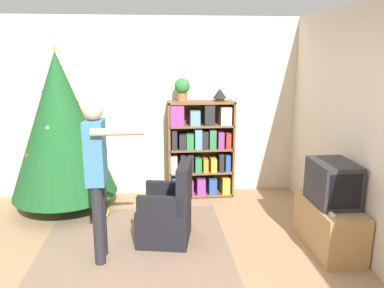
{
  "coord_description": "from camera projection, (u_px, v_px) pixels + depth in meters",
  "views": [
    {
      "loc": [
        0.08,
        -3.23,
        2.09
      ],
      "look_at": [
        0.49,
        1.01,
        1.05
      ],
      "focal_mm": 35.0,
      "sensor_mm": 36.0,
      "label": 1
    }
  ],
  "objects": [
    {
      "name": "wall_back",
      "position": [
        151.0,
        108.0,
        5.53
      ],
      "size": [
        8.0,
        0.1,
        2.6
      ],
      "color": "beige",
      "rests_on": "ground_plane"
    },
    {
      "name": "television",
      "position": [
        333.0,
        183.0,
        3.96
      ],
      "size": [
        0.41,
        0.55,
        0.46
      ],
      "color": "#28282D",
      "rests_on": "tv_stand"
    },
    {
      "name": "armchair",
      "position": [
        168.0,
        214.0,
        4.22
      ],
      "size": [
        0.67,
        0.66,
        0.92
      ],
      "rotation": [
        0.0,
        0.0,
        -1.76
      ],
      "color": "black",
      "rests_on": "ground_plane"
    },
    {
      "name": "bookshelf",
      "position": [
        200.0,
        149.0,
        5.49
      ],
      "size": [
        0.96,
        0.33,
        1.42
      ],
      "color": "brown",
      "rests_on": "ground_plane"
    },
    {
      "name": "christmas_tree",
      "position": [
        61.0,
        125.0,
        4.92
      ],
      "size": [
        1.38,
        1.38,
        2.19
      ],
      "color": "#4C3323",
      "rests_on": "ground_plane"
    },
    {
      "name": "ground_plane",
      "position": [
        152.0,
        275.0,
        3.61
      ],
      "size": [
        14.0,
        14.0,
        0.0
      ],
      "primitive_type": "plane",
      "color": "#9E7A56"
    },
    {
      "name": "potted_plant",
      "position": [
        182.0,
        88.0,
        5.27
      ],
      "size": [
        0.22,
        0.22,
        0.33
      ],
      "color": "#935B38",
      "rests_on": "bookshelf"
    },
    {
      "name": "area_rug",
      "position": [
        135.0,
        248.0,
        4.1
      ],
      "size": [
        2.06,
        2.17,
        0.01
      ],
      "color": "#7F6651",
      "rests_on": "ground_plane"
    },
    {
      "name": "book_pile_near_tree",
      "position": [
        102.0,
        214.0,
        4.91
      ],
      "size": [
        0.21,
        0.18,
        0.06
      ],
      "color": "#2D7A42",
      "rests_on": "ground_plane"
    },
    {
      "name": "tv_stand",
      "position": [
        329.0,
        225.0,
        4.08
      ],
      "size": [
        0.44,
        0.95,
        0.52
      ],
      "color": "tan",
      "rests_on": "ground_plane"
    },
    {
      "name": "standing_person",
      "position": [
        97.0,
        169.0,
        3.68
      ],
      "size": [
        0.63,
        0.47,
        1.66
      ],
      "rotation": [
        0.0,
        0.0,
        -1.57
      ],
      "color": "#232328",
      "rests_on": "ground_plane"
    },
    {
      "name": "table_lamp",
      "position": [
        220.0,
        94.0,
        5.34
      ],
      "size": [
        0.2,
        0.2,
        0.18
      ],
      "color": "#473828",
      "rests_on": "bookshelf"
    },
    {
      "name": "game_remote",
      "position": [
        331.0,
        213.0,
        3.73
      ],
      "size": [
        0.04,
        0.12,
        0.02
      ],
      "color": "white",
      "rests_on": "tv_stand"
    }
  ]
}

